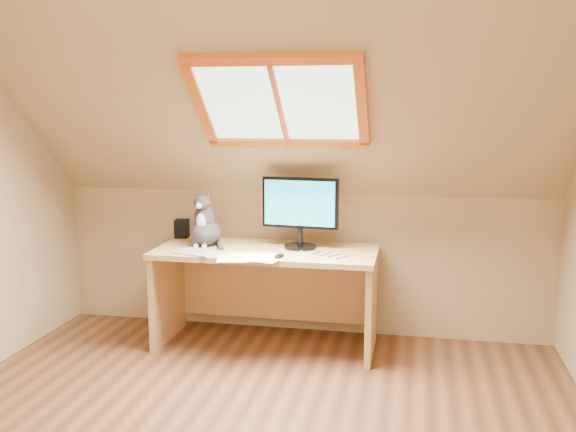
# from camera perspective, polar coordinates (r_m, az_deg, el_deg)

# --- Properties ---
(room_shell) EXTENTS (3.52, 3.52, 2.41)m
(room_shell) POSITION_cam_1_polar(r_m,az_deg,el_deg) (2.69, -5.93, 6.18)
(room_shell) COLOR tan
(room_shell) RESTS_ON ground
(desk) EXTENTS (1.46, 0.64, 0.67)m
(desk) POSITION_cam_1_polar(r_m,az_deg,el_deg) (4.37, -1.75, -5.48)
(desk) COLOR tan
(desk) RESTS_ON ground
(monitor) EXTENTS (0.51, 0.22, 0.47)m
(monitor) POSITION_cam_1_polar(r_m,az_deg,el_deg) (4.23, 1.10, 0.73)
(monitor) COLOR black
(monitor) RESTS_ON desk
(cat) EXTENTS (0.23, 0.27, 0.39)m
(cat) POSITION_cam_1_polar(r_m,az_deg,el_deg) (4.37, -7.37, -0.85)
(cat) COLOR #413B3A
(cat) RESTS_ON desk
(desk_speaker) EXTENTS (0.10, 0.10, 0.13)m
(desk_speaker) POSITION_cam_1_polar(r_m,az_deg,el_deg) (4.67, -9.42, -1.11)
(desk_speaker) COLOR black
(desk_speaker) RESTS_ON desk
(graphics_tablet) EXTENTS (0.30, 0.25, 0.01)m
(graphics_tablet) POSITION_cam_1_polar(r_m,az_deg,el_deg) (4.17, -8.06, -3.21)
(graphics_tablet) COLOR #B2B2B7
(graphics_tablet) RESTS_ON desk
(mouse) EXTENTS (0.07, 0.10, 0.03)m
(mouse) POSITION_cam_1_polar(r_m,az_deg,el_deg) (3.98, -0.78, -3.59)
(mouse) COLOR black
(mouse) RESTS_ON desk
(papers) EXTENTS (0.35, 0.30, 0.01)m
(papers) POSITION_cam_1_polar(r_m,az_deg,el_deg) (4.02, -3.51, -3.65)
(papers) COLOR white
(papers) RESTS_ON desk
(cables) EXTENTS (0.51, 0.26, 0.01)m
(cables) POSITION_cam_1_polar(r_m,az_deg,el_deg) (4.07, 2.40, -3.45)
(cables) COLOR silver
(cables) RESTS_ON desk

